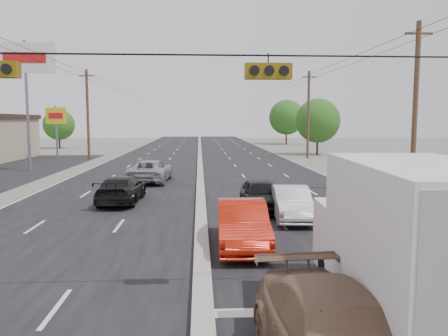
{
  "coord_description": "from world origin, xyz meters",
  "views": [
    {
      "loc": [
        -0.06,
        -9.9,
        4.35
      ],
      "look_at": [
        1.06,
        9.82,
        2.2
      ],
      "focal_mm": 35.0,
      "sensor_mm": 36.0,
      "label": 1
    }
  ],
  "objects": [
    {
      "name": "tree_right_far",
      "position": [
        16.0,
        70.0,
        4.96
      ],
      "size": [
        6.4,
        6.4,
        8.16
      ],
      "color": "#382619",
      "rests_on": "ground"
    },
    {
      "name": "pole_sign_far",
      "position": [
        -16.0,
        40.0,
        4.41
      ],
      "size": [
        2.2,
        0.25,
        6.0
      ],
      "color": "slate",
      "rests_on": "ground"
    },
    {
      "name": "queue_car_b",
      "position": [
        3.98,
        8.82,
        0.72
      ],
      "size": [
        1.81,
        4.46,
        1.44
      ],
      "primitive_type": "imported",
      "rotation": [
        0.0,
        0.0,
        -0.07
      ],
      "color": "silver",
      "rests_on": "ground"
    },
    {
      "name": "oncoming_near",
      "position": [
        -4.19,
        13.19,
        0.72
      ],
      "size": [
        2.19,
        5.03,
        1.44
      ],
      "primitive_type": "imported",
      "rotation": [
        0.0,
        0.0,
        3.11
      ],
      "color": "black",
      "rests_on": "ground"
    },
    {
      "name": "ground",
      "position": [
        0.0,
        0.0,
        0.0
      ],
      "size": [
        200.0,
        200.0,
        0.0
      ],
      "primitive_type": "plane",
      "color": "#606356",
      "rests_on": "ground"
    },
    {
      "name": "tree_right_mid",
      "position": [
        15.0,
        45.0,
        4.34
      ],
      "size": [
        5.6,
        5.6,
        7.14
      ],
      "color": "#382619",
      "rests_on": "ground"
    },
    {
      "name": "traffic_signals",
      "position": [
        1.4,
        0.0,
        5.49
      ],
      "size": [
        25.0,
        0.3,
        0.54
      ],
      "color": "black",
      "rests_on": "ground"
    },
    {
      "name": "utility_pole_right_c",
      "position": [
        12.5,
        40.0,
        5.11
      ],
      "size": [
        1.6,
        0.3,
        10.0
      ],
      "color": "#422D1E",
      "rests_on": "ground"
    },
    {
      "name": "queue_car_e",
      "position": [
        9.4,
        12.33,
        0.76
      ],
      "size": [
        2.17,
        4.62,
        1.53
      ],
      "primitive_type": "imported",
      "rotation": [
        0.0,
        0.0,
        -0.08
      ],
      "color": "maroon",
      "rests_on": "ground"
    },
    {
      "name": "queue_car_d",
      "position": [
        7.97,
        4.68,
        0.68
      ],
      "size": [
        2.12,
        4.74,
        1.35
      ],
      "primitive_type": "imported",
      "rotation": [
        0.0,
        0.0,
        0.05
      ],
      "color": "navy",
      "rests_on": "ground"
    },
    {
      "name": "center_median",
      "position": [
        0.0,
        30.0,
        0.1
      ],
      "size": [
        0.5,
        160.0,
        0.2
      ],
      "primitive_type": "cube",
      "color": "gray",
      "rests_on": "ground"
    },
    {
      "name": "queue_car_a",
      "position": [
        2.93,
        10.84,
        0.75
      ],
      "size": [
        1.91,
        4.46,
        1.5
      ],
      "primitive_type": "imported",
      "rotation": [
        0.0,
        0.0,
        0.03
      ],
      "color": "black",
      "rests_on": "ground"
    },
    {
      "name": "utility_pole_left_c",
      "position": [
        -12.5,
        40.0,
        5.11
      ],
      "size": [
        1.6,
        0.3,
        10.0
      ],
      "color": "#422D1E",
      "rests_on": "ground"
    },
    {
      "name": "red_sedan",
      "position": [
        1.4,
        4.74,
        0.79
      ],
      "size": [
        1.8,
        4.81,
        1.57
      ],
      "primitive_type": "imported",
      "rotation": [
        0.0,
        0.0,
        -0.03
      ],
      "color": "#B21A0A",
      "rests_on": "ground"
    },
    {
      "name": "tree_left_far",
      "position": [
        -22.0,
        60.0,
        3.72
      ],
      "size": [
        4.8,
        4.8,
        6.12
      ],
      "color": "#382619",
      "rests_on": "ground"
    },
    {
      "name": "road_surface",
      "position": [
        0.0,
        30.0,
        0.0
      ],
      "size": [
        20.0,
        160.0,
        0.02
      ],
      "primitive_type": "cube",
      "color": "black",
      "rests_on": "ground"
    },
    {
      "name": "pole_sign_billboard",
      "position": [
        -14.5,
        28.0,
        8.87
      ],
      "size": [
        5.0,
        0.25,
        11.0
      ],
      "color": "slate",
      "rests_on": "ground"
    },
    {
      "name": "utility_pole_right_b",
      "position": [
        12.5,
        15.0,
        5.11
      ],
      "size": [
        1.6,
        0.3,
        10.0
      ],
      "color": "#422D1E",
      "rests_on": "ground"
    },
    {
      "name": "box_truck",
      "position": [
        4.16,
        -1.47,
        1.83
      ],
      "size": [
        2.93,
        7.19,
        3.57
      ],
      "rotation": [
        0.0,
        0.0,
        -0.07
      ],
      "color": "black",
      "rests_on": "ground"
    },
    {
      "name": "oncoming_far",
      "position": [
        -3.53,
        21.05,
        0.79
      ],
      "size": [
        2.99,
        5.84,
        1.58
      ],
      "primitive_type": "imported",
      "rotation": [
        0.0,
        0.0,
        3.08
      ],
      "color": "#919498",
      "rests_on": "ground"
    }
  ]
}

